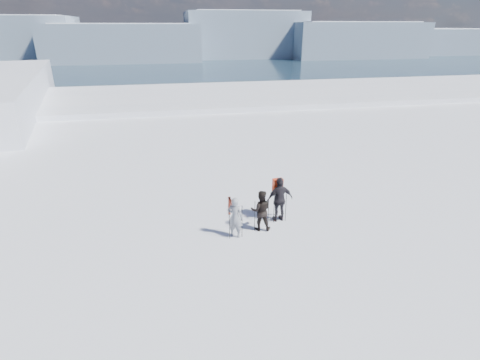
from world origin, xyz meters
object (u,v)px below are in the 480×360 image
at_px(skier_pack, 280,199).
at_px(skis_loose, 231,205).
at_px(skier_grey, 235,217).
at_px(skier_dark, 261,210).

xyz_separation_m(skier_pack, skis_loose, (-1.65, 1.69, -0.91)).
bearing_deg(skis_loose, skier_pack, -45.65).
distance_m(skier_grey, skis_loose, 2.69).
distance_m(skier_pack, skis_loose, 2.53).
bearing_deg(skier_pack, skis_loose, -51.53).
height_order(skier_grey, skier_pack, skier_pack).
height_order(skier_pack, skis_loose, skier_pack).
bearing_deg(skier_dark, skier_pack, -137.59).
xyz_separation_m(skier_dark, skier_pack, (0.91, 0.54, 0.12)).
xyz_separation_m(skier_grey, skis_loose, (0.32, 2.55, -0.78)).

